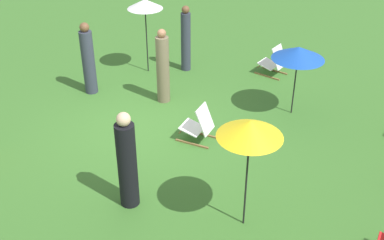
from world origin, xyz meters
TOP-DOWN VIEW (x-y plane):
  - ground_plane at (0.00, 0.00)m, footprint 40.00×40.00m
  - deckchair_2 at (-0.06, 1.33)m, footprint 0.48×0.76m
  - deckchair_8 at (-3.86, 1.81)m, footprint 0.62×0.84m
  - umbrella_0 at (1.94, 3.06)m, footprint 1.02×1.02m
  - umbrella_1 at (-2.64, -1.35)m, footprint 0.92×0.92m
  - umbrella_2 at (-2.05, 2.82)m, footprint 1.17×1.17m
  - person_0 at (-3.17, -0.46)m, footprint 0.35×0.35m
  - person_1 at (2.30, 1.06)m, footprint 0.45×0.45m
  - person_2 at (-0.95, -2.04)m, footprint 0.44×0.44m
  - person_3 at (-1.32, -0.18)m, footprint 0.32×0.32m

SIDE VIEW (x-z plane):
  - ground_plane at x=0.00m, z-range 0.00..0.00m
  - deckchair_2 at x=-0.06m, z-range -0.05..0.79m
  - deckchair_8 at x=-3.86m, z-range -0.05..0.79m
  - person_2 at x=-0.95m, z-range -0.04..1.78m
  - person_3 at x=-1.32m, z-range -0.05..1.78m
  - person_0 at x=-3.17m, z-range -0.03..1.77m
  - person_1 at x=2.30m, z-range -0.05..1.80m
  - umbrella_2 at x=-2.05m, z-range 0.68..2.33m
  - umbrella_0 at x=1.94m, z-range 0.86..2.88m
  - umbrella_1 at x=-2.64m, z-range 0.87..2.88m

